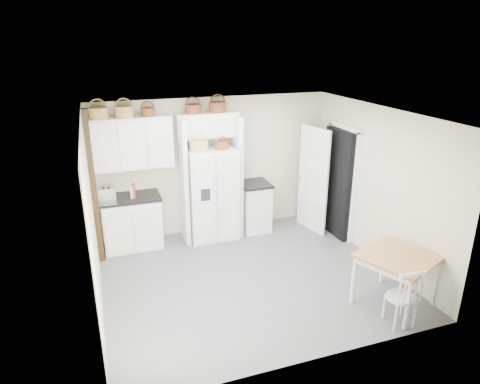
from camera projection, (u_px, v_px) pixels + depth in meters
name	position (u px, v px, depth m)	size (l,w,h in m)	color
floor	(249.00, 277.00, 6.85)	(4.50, 4.50, 0.00)	#4B4B50
ceiling	(250.00, 115.00, 5.96)	(4.50, 4.50, 0.00)	white
wall_back	(213.00, 166.00, 8.18)	(4.50, 4.50, 0.00)	beige
wall_left	(92.00, 221.00, 5.71)	(4.00, 4.00, 0.00)	beige
wall_right	(377.00, 185.00, 7.10)	(4.00, 4.00, 0.00)	beige
refrigerator	(211.00, 194.00, 7.98)	(0.89, 0.72, 1.73)	silver
base_cab_left	(132.00, 223.00, 7.70)	(1.01, 0.64, 0.94)	silver
base_cab_right	(254.00, 207.00, 8.42)	(0.53, 0.63, 0.93)	silver
dining_table	(395.00, 280.00, 6.04)	(0.94, 0.94, 0.78)	#8E5B3B
windsor_chair	(401.00, 297.00, 5.61)	(0.40, 0.36, 0.81)	silver
counter_left	(129.00, 198.00, 7.53)	(1.05, 0.68, 0.04)	black
counter_right	(254.00, 184.00, 8.26)	(0.57, 0.67, 0.04)	black
toaster	(107.00, 194.00, 7.36)	(0.30, 0.17, 0.21)	silver
cookbook_red	(134.00, 191.00, 7.44)	(0.04, 0.16, 0.24)	#A03220
cookbook_cream	(132.00, 192.00, 7.43)	(0.03, 0.15, 0.22)	beige
basket_upper_a	(98.00, 113.00, 7.03)	(0.32, 0.32, 0.18)	olive
basket_upper_b	(124.00, 112.00, 7.16)	(0.31, 0.31, 0.18)	olive
basket_upper_c	(148.00, 112.00, 7.28)	(0.24, 0.24, 0.14)	#542A12
basket_bridge_a	(193.00, 109.00, 7.52)	(0.28, 0.28, 0.16)	#542A12
basket_bridge_b	(218.00, 107.00, 7.66)	(0.31, 0.31, 0.18)	#542A12
basket_fridge_a	(199.00, 146.00, 7.49)	(0.33, 0.33, 0.18)	olive
basket_fridge_b	(222.00, 146.00, 7.63)	(0.24, 0.24, 0.13)	#542A12
upper_cabinet	(132.00, 143.00, 7.36)	(1.40, 0.34, 0.90)	silver
bridge_cabinet	(207.00, 125.00, 7.70)	(1.12, 0.34, 0.45)	silver
fridge_panel_left	(183.00, 181.00, 7.76)	(0.08, 0.60, 2.30)	silver
fridge_panel_right	(236.00, 176.00, 8.08)	(0.08, 0.60, 2.30)	silver
trim_post	(94.00, 189.00, 6.93)	(0.09, 0.09, 2.60)	black
doorway_void	(339.00, 183.00, 8.05)	(0.18, 0.85, 2.05)	black
door_slab	(313.00, 180.00, 8.24)	(0.80, 0.04, 2.05)	white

